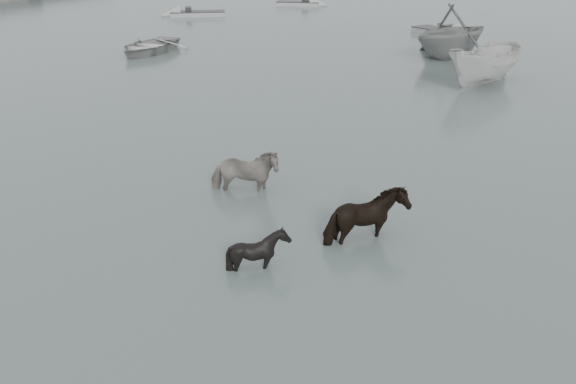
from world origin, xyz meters
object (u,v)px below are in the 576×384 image
object	(u,v)px
pony_dark	(368,210)
rowboat_lead	(148,44)
pony_pinto	(244,164)
pony_black	(258,242)

from	to	relation	value
pony_dark	rowboat_lead	bearing A→B (deg)	65.13
pony_dark	rowboat_lead	world-z (taller)	pony_dark
pony_pinto	pony_black	size ratio (longest dim) A/B	1.58
pony_pinto	pony_black	world-z (taller)	pony_pinto
pony_black	pony_pinto	bearing A→B (deg)	39.76
pony_black	rowboat_lead	xyz separation A→B (m)	(-16.37, 18.14, -0.10)
pony_dark	pony_black	world-z (taller)	pony_dark
pony_dark	pony_pinto	bearing A→B (deg)	88.31
rowboat_lead	pony_dark	bearing A→B (deg)	-45.06
pony_dark	pony_black	distance (m)	2.65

